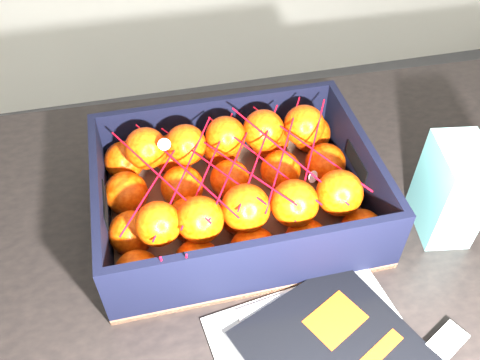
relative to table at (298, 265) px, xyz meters
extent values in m
cube|color=black|center=(0.00, 0.00, 0.08)|extent=(1.22, 0.84, 0.04)
cylinder|color=black|center=(-0.55, 0.35, -0.30)|extent=(0.06, 0.06, 0.71)
cylinder|color=black|center=(0.55, 0.35, -0.30)|extent=(0.06, 0.06, 0.71)
cube|color=#ED420C|center=(-0.01, -0.17, 0.12)|extent=(0.09, 0.08, 0.00)
cube|color=white|center=(0.12, -0.23, 0.12)|extent=(0.06, 0.05, 0.00)
cube|color=#ED420C|center=(0.02, -0.23, 0.12)|extent=(0.10, 0.06, 0.00)
cube|color=brown|center=(-0.10, 0.06, 0.10)|extent=(0.43, 0.32, 0.01)
cube|color=black|center=(-0.10, 0.22, 0.16)|extent=(0.43, 0.01, 0.12)
cube|color=black|center=(-0.10, -0.09, 0.16)|extent=(0.43, 0.01, 0.12)
cube|color=black|center=(-0.31, 0.06, 0.16)|extent=(0.01, 0.30, 0.12)
cube|color=black|center=(0.11, 0.06, 0.16)|extent=(0.01, 0.30, 0.12)
sphere|color=#E33C04|center=(-0.26, -0.05, 0.15)|extent=(0.07, 0.07, 0.07)
sphere|color=#E33C04|center=(-0.27, 0.02, 0.15)|extent=(0.07, 0.07, 0.07)
sphere|color=#E33C04|center=(-0.27, 0.10, 0.15)|extent=(0.07, 0.07, 0.07)
sphere|color=#E33C04|center=(-0.27, 0.18, 0.15)|extent=(0.07, 0.07, 0.07)
sphere|color=#E33C04|center=(-0.18, -0.06, 0.15)|extent=(0.07, 0.07, 0.07)
sphere|color=#E33C04|center=(-0.18, 0.03, 0.15)|extent=(0.07, 0.07, 0.07)
sphere|color=#E33C04|center=(-0.18, 0.10, 0.15)|extent=(0.07, 0.07, 0.07)
sphere|color=#E33C04|center=(-0.18, 0.18, 0.15)|extent=(0.07, 0.07, 0.07)
sphere|color=#E33C04|center=(-0.10, -0.05, 0.15)|extent=(0.07, 0.07, 0.07)
sphere|color=#E33C04|center=(-0.10, 0.02, 0.15)|extent=(0.07, 0.07, 0.07)
sphere|color=#E33C04|center=(-0.10, 0.10, 0.15)|extent=(0.07, 0.07, 0.07)
sphere|color=#E33C04|center=(-0.10, 0.17, 0.15)|extent=(0.07, 0.07, 0.07)
sphere|color=#E33C04|center=(-0.02, -0.05, 0.15)|extent=(0.06, 0.06, 0.06)
sphere|color=#E33C04|center=(-0.01, 0.02, 0.15)|extent=(0.07, 0.07, 0.07)
sphere|color=#E33C04|center=(-0.01, 0.10, 0.15)|extent=(0.07, 0.07, 0.07)
sphere|color=#E33C04|center=(-0.01, 0.17, 0.15)|extent=(0.07, 0.07, 0.07)
sphere|color=#E33C04|center=(0.07, -0.05, 0.15)|extent=(0.06, 0.06, 0.06)
sphere|color=#E33C04|center=(0.07, 0.03, 0.15)|extent=(0.07, 0.07, 0.07)
sphere|color=#E33C04|center=(0.07, 0.10, 0.15)|extent=(0.07, 0.07, 0.07)
sphere|color=#E33C04|center=(0.07, 0.17, 0.15)|extent=(0.07, 0.07, 0.07)
sphere|color=#E33C04|center=(-0.23, -0.02, 0.20)|extent=(0.06, 0.06, 0.06)
sphere|color=#E33C04|center=(-0.23, 0.14, 0.20)|extent=(0.07, 0.07, 0.07)
sphere|color=#E33C04|center=(-0.17, -0.02, 0.20)|extent=(0.07, 0.07, 0.07)
sphere|color=#E33C04|center=(-0.16, 0.14, 0.20)|extent=(0.07, 0.07, 0.07)
sphere|color=#E33C04|center=(-0.10, -0.02, 0.20)|extent=(0.07, 0.07, 0.07)
sphere|color=#E33C04|center=(-0.10, 0.14, 0.20)|extent=(0.07, 0.07, 0.07)
sphere|color=#E33C04|center=(-0.03, -0.02, 0.20)|extent=(0.07, 0.07, 0.07)
sphere|color=#E33C04|center=(-0.03, 0.14, 0.20)|extent=(0.07, 0.07, 0.07)
sphere|color=#E33C04|center=(0.04, -0.02, 0.20)|extent=(0.07, 0.07, 0.07)
sphere|color=#E33C04|center=(0.04, 0.14, 0.20)|extent=(0.07, 0.07, 0.07)
cylinder|color=red|center=(-0.22, 0.06, 0.22)|extent=(0.12, 0.22, 0.01)
cylinder|color=red|center=(-0.18, 0.06, 0.22)|extent=(0.12, 0.22, 0.01)
cylinder|color=red|center=(-0.14, 0.07, 0.22)|extent=(0.12, 0.22, 0.03)
cylinder|color=red|center=(-0.10, 0.05, 0.22)|extent=(0.12, 0.22, 0.03)
cylinder|color=red|center=(-0.06, 0.06, 0.22)|extent=(0.12, 0.22, 0.00)
cylinder|color=red|center=(-0.02, 0.06, 0.22)|extent=(0.12, 0.22, 0.02)
cylinder|color=red|center=(0.02, 0.07, 0.22)|extent=(0.12, 0.22, 0.00)
cylinder|color=red|center=(-0.22, 0.05, 0.22)|extent=(0.12, 0.22, 0.03)
cylinder|color=red|center=(-0.18, 0.06, 0.22)|extent=(0.12, 0.22, 0.01)
cylinder|color=red|center=(-0.14, 0.07, 0.21)|extent=(0.12, 0.22, 0.00)
cylinder|color=red|center=(-0.10, 0.07, 0.21)|extent=(0.12, 0.22, 0.02)
cylinder|color=red|center=(-0.06, 0.07, 0.22)|extent=(0.12, 0.22, 0.01)
cylinder|color=red|center=(-0.02, 0.07, 0.22)|extent=(0.12, 0.22, 0.02)
cylinder|color=red|center=(0.02, 0.05, 0.21)|extent=(0.12, 0.22, 0.03)
cylinder|color=red|center=(-0.23, -0.08, 0.19)|extent=(0.00, 0.03, 0.09)
cylinder|color=red|center=(-0.20, -0.08, 0.19)|extent=(0.01, 0.04, 0.08)
cube|color=white|center=(0.22, -0.03, 0.18)|extent=(0.09, 0.12, 0.16)
camera|label=1|loc=(-0.21, -0.47, 0.75)|focal=37.96mm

